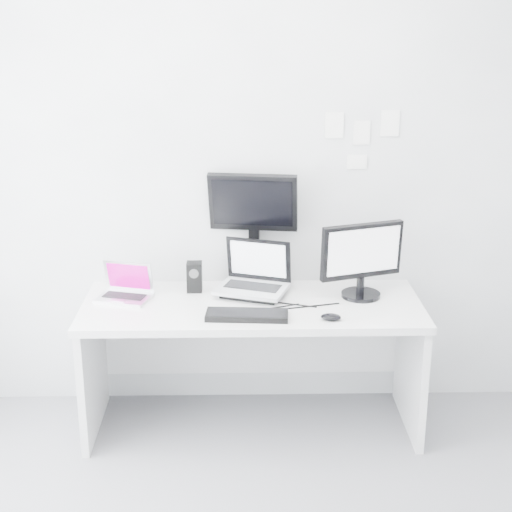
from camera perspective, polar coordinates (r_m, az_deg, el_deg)
name	(u,v)px	position (r m, az deg, el deg)	size (l,w,h in m)	color
back_wall	(251,175)	(4.21, -0.38, 6.10)	(3.60, 3.60, 0.00)	silver
desk	(252,366)	(4.20, -0.28, -8.18)	(1.80, 0.70, 0.73)	silver
macbook	(123,282)	(4.13, -9.93, -1.90)	(0.28, 0.21, 0.21)	silver
speaker	(194,277)	(4.21, -4.62, -1.56)	(0.08, 0.08, 0.17)	black
dell_laptop	(252,270)	(4.10, -0.32, -1.02)	(0.36, 0.28, 0.30)	#B9BBC1
rear_monitor	(253,227)	(4.24, -0.19, 2.16)	(0.49, 0.18, 0.66)	black
samsung_monitor	(362,259)	(4.11, 7.94, -0.26)	(0.46, 0.21, 0.42)	black
keyboard	(247,315)	(3.86, -0.68, -4.44)	(0.42, 0.15, 0.03)	black
mouse	(331,317)	(3.85, 5.61, -4.56)	(0.10, 0.07, 0.03)	black
wall_note_0	(334,125)	(4.19, 5.87, 9.69)	(0.10, 0.00, 0.14)	white
wall_note_1	(362,133)	(4.22, 7.90, 9.12)	(0.09, 0.00, 0.13)	white
wall_note_2	(390,123)	(4.23, 9.97, 9.74)	(0.10, 0.00, 0.14)	white
wall_note_3	(357,162)	(4.24, 7.54, 6.99)	(0.11, 0.00, 0.08)	white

